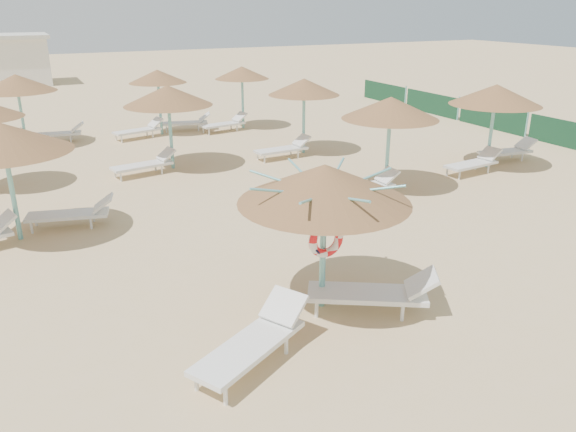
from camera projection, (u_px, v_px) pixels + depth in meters
name	position (u px, v px, depth m)	size (l,w,h in m)	color
ground	(327.00, 298.00, 10.43)	(120.00, 120.00, 0.00)	tan
main_palapa	(324.00, 185.00, 9.36)	(2.95, 2.95, 2.65)	#69B6B6
lounger_main_a	(255.00, 340.00, 8.44)	(2.23, 1.64, 0.80)	white
lounger_main_b	(376.00, 292.00, 9.83)	(2.26, 1.71, 0.81)	white
palapa_field	(206.00, 98.00, 17.99)	(19.17, 13.22, 2.73)	#69B6B6
windbreak_fence	(492.00, 117.00, 24.39)	(0.08, 19.84, 1.10)	#194C2B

